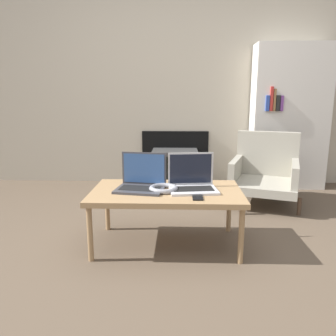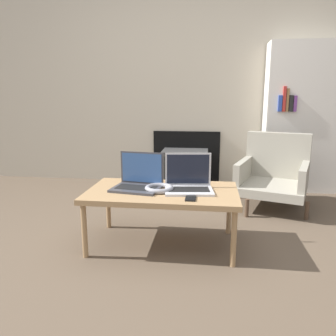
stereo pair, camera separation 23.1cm
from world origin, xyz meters
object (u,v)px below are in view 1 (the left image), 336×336
object	(u,v)px
laptop_right	(192,182)
phone	(198,197)
headphones	(164,188)
tv	(175,168)
armchair	(265,170)
laptop_left	(142,181)

from	to	relation	value
laptop_right	phone	distance (m)	0.20
headphones	tv	size ratio (longest dim) A/B	0.38
laptop_right	tv	distance (m)	1.58
phone	armchair	size ratio (longest dim) A/B	0.16
tv	armchair	xyz separation A→B (m)	(0.90, -0.57, 0.11)
laptop_right	tv	size ratio (longest dim) A/B	0.67
laptop_left	tv	size ratio (longest dim) A/B	0.68
laptop_left	laptop_right	size ratio (longest dim) A/B	1.02
laptop_left	armchair	size ratio (longest dim) A/B	0.44
laptop_left	headphones	world-z (taller)	laptop_left
laptop_left	laptop_right	world-z (taller)	same
tv	armchair	bearing A→B (deg)	-32.26
tv	phone	bearing A→B (deg)	-84.54
laptop_right	phone	xyz separation A→B (m)	(0.03, -0.20, -0.05)
laptop_right	headphones	bearing A→B (deg)	-173.74
tv	laptop_right	bearing A→B (deg)	-84.86
phone	laptop_right	bearing A→B (deg)	97.95
laptop_left	tv	world-z (taller)	laptop_left
phone	armchair	distance (m)	1.40
laptop_right	armchair	xyz separation A→B (m)	(0.76, 0.99, -0.13)
armchair	tv	bearing A→B (deg)	166.21
laptop_left	armchair	xyz separation A→B (m)	(1.12, 0.99, -0.13)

